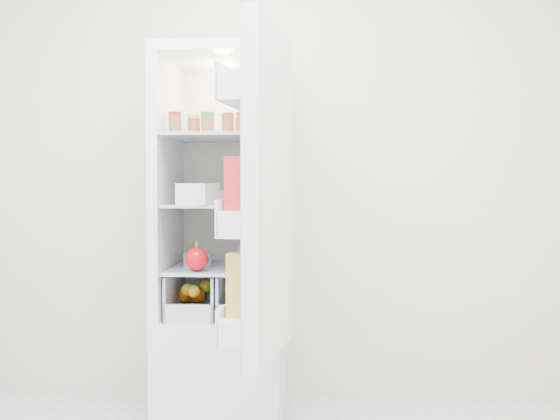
# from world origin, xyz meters

# --- Properties ---
(room_walls) EXTENTS (3.02, 3.02, 2.61)m
(room_walls) POSITION_xyz_m (0.00, 0.00, 1.59)
(room_walls) COLOR silver
(room_walls) RESTS_ON ground
(refrigerator) EXTENTS (0.60, 0.60, 1.80)m
(refrigerator) POSITION_xyz_m (-0.20, 1.25, 0.67)
(refrigerator) COLOR white
(refrigerator) RESTS_ON ground
(shelf_low) EXTENTS (0.49, 0.53, 0.01)m
(shelf_low) POSITION_xyz_m (-0.20, 1.19, 0.74)
(shelf_low) COLOR silver
(shelf_low) RESTS_ON refrigerator
(shelf_mid) EXTENTS (0.49, 0.53, 0.02)m
(shelf_mid) POSITION_xyz_m (-0.20, 1.19, 1.05)
(shelf_mid) COLOR silver
(shelf_mid) RESTS_ON refrigerator
(shelf_top) EXTENTS (0.49, 0.53, 0.02)m
(shelf_top) POSITION_xyz_m (-0.20, 1.19, 1.38)
(shelf_top) COLOR silver
(shelf_top) RESTS_ON refrigerator
(crisper_left) EXTENTS (0.23, 0.46, 0.22)m
(crisper_left) POSITION_xyz_m (-0.32, 1.19, 0.61)
(crisper_left) COLOR silver
(crisper_left) RESTS_ON refrigerator
(crisper_right) EXTENTS (0.23, 0.46, 0.22)m
(crisper_right) POSITION_xyz_m (-0.08, 1.19, 0.61)
(crisper_right) COLOR silver
(crisper_right) RESTS_ON refrigerator
(condiment_jars) EXTENTS (0.46, 0.34, 0.08)m
(condiment_jars) POSITION_xyz_m (-0.21, 1.13, 1.43)
(condiment_jars) COLOR #B21919
(condiment_jars) RESTS_ON shelf_top
(squeeze_bottle) EXTENTS (0.05, 0.05, 0.17)m
(squeeze_bottle) POSITION_xyz_m (-0.00, 1.17, 1.47)
(squeeze_bottle) COLOR silver
(squeeze_bottle) RESTS_ON shelf_top
(tub_white) EXTENTS (0.19, 0.19, 0.10)m
(tub_white) POSITION_xyz_m (-0.28, 1.00, 1.11)
(tub_white) COLOR silver
(tub_white) RESTS_ON shelf_mid
(tub_cream) EXTENTS (0.13, 0.13, 0.06)m
(tub_cream) POSITION_xyz_m (-0.17, 1.21, 1.09)
(tub_cream) COLOR silver
(tub_cream) RESTS_ON shelf_mid
(tin_red) EXTENTS (0.12, 0.12, 0.06)m
(tin_red) POSITION_xyz_m (-0.01, 0.97, 1.09)
(tin_red) COLOR red
(tin_red) RESTS_ON shelf_mid
(foil_tray) EXTENTS (0.18, 0.15, 0.04)m
(foil_tray) POSITION_xyz_m (-0.29, 1.21, 1.08)
(foil_tray) COLOR silver
(foil_tray) RESTS_ON shelf_mid
(tub_green) EXTENTS (0.12, 0.16, 0.08)m
(tub_green) POSITION_xyz_m (-0.03, 1.32, 1.10)
(tub_green) COLOR #397F43
(tub_green) RESTS_ON shelf_mid
(red_cabbage) EXTENTS (0.17, 0.17, 0.17)m
(red_cabbage) POSITION_xyz_m (-0.05, 1.10, 0.83)
(red_cabbage) COLOR #592163
(red_cabbage) RESTS_ON shelf_low
(bell_pepper) EXTENTS (0.11, 0.11, 0.11)m
(bell_pepper) POSITION_xyz_m (-0.29, 1.00, 0.80)
(bell_pepper) COLOR red
(bell_pepper) RESTS_ON shelf_low
(mushroom_bowl) EXTENTS (0.18, 0.18, 0.06)m
(mushroom_bowl) POSITION_xyz_m (-0.32, 1.16, 0.78)
(mushroom_bowl) COLOR #90B6D7
(mushroom_bowl) RESTS_ON shelf_low
(citrus_pile) EXTENTS (0.20, 0.24, 0.16)m
(citrus_pile) POSITION_xyz_m (-0.33, 1.12, 0.59)
(citrus_pile) COLOR orange
(citrus_pile) RESTS_ON refrigerator
(veg_pile) EXTENTS (0.16, 0.30, 0.10)m
(veg_pile) POSITION_xyz_m (-0.07, 1.18, 0.56)
(veg_pile) COLOR #1E4717
(veg_pile) RESTS_ON refrigerator
(fridge_door) EXTENTS (0.25, 0.60, 1.30)m
(fridge_door) POSITION_xyz_m (0.06, 0.61, 1.09)
(fridge_door) COLOR white
(fridge_door) RESTS_ON refrigerator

